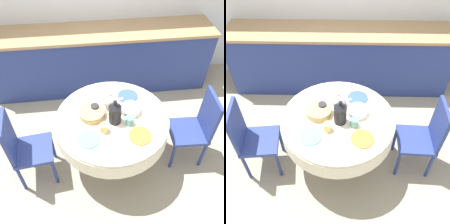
# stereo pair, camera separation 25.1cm
# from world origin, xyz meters

# --- Properties ---
(ground_plane) EXTENTS (12.00, 12.00, 0.00)m
(ground_plane) POSITION_xyz_m (0.00, 0.00, 0.00)
(ground_plane) COLOR #9E937F
(kitchen_counter) EXTENTS (3.24, 0.64, 0.94)m
(kitchen_counter) POSITION_xyz_m (0.00, 1.45, 0.47)
(kitchen_counter) COLOR navy
(kitchen_counter) RESTS_ON ground_plane
(dining_table) EXTENTS (1.18, 1.18, 0.73)m
(dining_table) POSITION_xyz_m (0.00, 0.00, 0.60)
(dining_table) COLOR tan
(dining_table) RESTS_ON ground_plane
(chair_left) EXTENTS (0.42, 0.42, 0.94)m
(chair_left) POSITION_xyz_m (0.94, -0.04, 0.51)
(chair_left) COLOR navy
(chair_left) RESTS_ON ground_plane
(chair_right) EXTENTS (0.44, 0.44, 0.94)m
(chair_right) POSITION_xyz_m (-0.93, -0.10, 0.51)
(chair_right) COLOR navy
(chair_right) RESTS_ON ground_plane
(plate_near_left) EXTENTS (0.23, 0.23, 0.01)m
(plate_near_left) POSITION_xyz_m (-0.26, -0.26, 0.74)
(plate_near_left) COLOR #60BCB7
(plate_near_left) RESTS_ON dining_table
(cup_near_left) EXTENTS (0.08, 0.08, 0.09)m
(cup_near_left) POSITION_xyz_m (-0.10, -0.17, 0.77)
(cup_near_left) COLOR #DBB766
(cup_near_left) RESTS_ON dining_table
(plate_near_right) EXTENTS (0.23, 0.23, 0.01)m
(plate_near_right) POSITION_xyz_m (0.24, -0.28, 0.74)
(plate_near_right) COLOR orange
(plate_near_right) RESTS_ON dining_table
(cup_near_right) EXTENTS (0.08, 0.08, 0.09)m
(cup_near_right) POSITION_xyz_m (0.17, -0.11, 0.77)
(cup_near_right) COLOR #5BA39E
(cup_near_right) RESTS_ON dining_table
(plate_far_left) EXTENTS (0.23, 0.23, 0.01)m
(plate_far_left) POSITION_xyz_m (-0.22, 0.29, 0.74)
(plate_far_left) COLOR white
(plate_far_left) RESTS_ON dining_table
(cup_far_left) EXTENTS (0.08, 0.08, 0.09)m
(cup_far_left) POSITION_xyz_m (-0.17, 0.11, 0.77)
(cup_far_left) COLOR #28282D
(cup_far_left) RESTS_ON dining_table
(plate_far_right) EXTENTS (0.23, 0.23, 0.01)m
(plate_far_right) POSITION_xyz_m (0.21, 0.30, 0.74)
(plate_far_right) COLOR #3856AD
(plate_far_right) RESTS_ON dining_table
(cup_far_right) EXTENTS (0.08, 0.08, 0.09)m
(cup_far_right) POSITION_xyz_m (0.04, 0.19, 0.77)
(cup_far_right) COLOR #CC4C3D
(cup_far_right) RESTS_ON dining_table
(coffee_carafe) EXTENTS (0.13, 0.13, 0.28)m
(coffee_carafe) POSITION_xyz_m (0.02, -0.05, 0.85)
(coffee_carafe) COLOR black
(coffee_carafe) RESTS_ON dining_table
(teapot) EXTENTS (0.22, 0.16, 0.20)m
(teapot) POSITION_xyz_m (0.01, 0.16, 0.82)
(teapot) COLOR white
(teapot) RESTS_ON dining_table
(bread_basket) EXTENTS (0.27, 0.27, 0.07)m
(bread_basket) POSITION_xyz_m (-0.20, 0.05, 0.76)
(bread_basket) COLOR tan
(bread_basket) RESTS_ON dining_table
(fruit_bowl) EXTENTS (0.21, 0.21, 0.07)m
(fruit_bowl) POSITION_xyz_m (0.20, 0.06, 0.76)
(fruit_bowl) COLOR silver
(fruit_bowl) RESTS_ON dining_table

